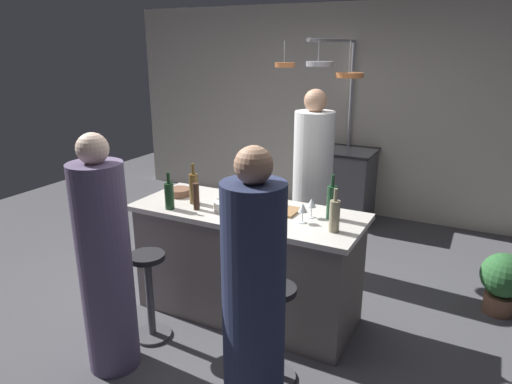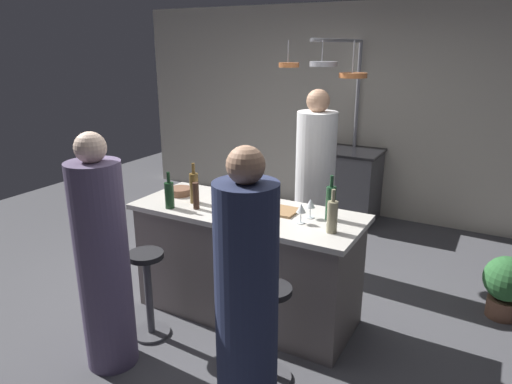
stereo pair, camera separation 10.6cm
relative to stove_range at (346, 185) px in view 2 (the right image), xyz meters
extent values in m
plane|color=#4C4C51|center=(0.00, -2.45, -0.45)|extent=(9.00, 9.00, 0.00)
cube|color=beige|center=(0.00, 0.40, 0.85)|extent=(6.40, 0.16, 2.60)
cube|color=slate|center=(0.00, -2.45, -0.02)|extent=(1.72, 0.66, 0.86)
cube|color=beige|center=(0.00, -2.45, 0.43)|extent=(1.80, 0.72, 0.04)
cube|color=#47474C|center=(0.00, 0.00, -0.02)|extent=(0.76, 0.60, 0.86)
cube|color=black|center=(0.00, 0.00, 0.43)|extent=(0.80, 0.64, 0.03)
cylinder|color=white|center=(0.16, -1.45, 0.32)|extent=(0.37, 0.37, 1.54)
sphere|color=tan|center=(0.16, -1.45, 1.19)|extent=(0.21, 0.21, 0.21)
cylinder|color=#4C4C51|center=(0.54, -3.07, -0.43)|extent=(0.28, 0.28, 0.02)
cylinder|color=#4C4C51|center=(0.54, -3.07, -0.11)|extent=(0.06, 0.06, 0.62)
cylinder|color=black|center=(0.54, -3.07, 0.21)|extent=(0.26, 0.26, 0.04)
cylinder|color=#262D4C|center=(0.57, -3.43, 0.28)|extent=(0.35, 0.35, 1.45)
sphere|color=tan|center=(0.57, -3.43, 1.10)|extent=(0.20, 0.20, 0.20)
cylinder|color=#4C4C51|center=(-0.49, -3.07, -0.43)|extent=(0.28, 0.28, 0.02)
cylinder|color=#4C4C51|center=(-0.49, -3.07, -0.11)|extent=(0.06, 0.06, 0.62)
cylinder|color=black|center=(-0.49, -3.07, 0.21)|extent=(0.26, 0.26, 0.04)
cylinder|color=#594C6B|center=(-0.51, -3.43, 0.27)|extent=(0.34, 0.34, 1.43)
sphere|color=beige|center=(-0.51, -3.43, 1.07)|extent=(0.20, 0.20, 0.20)
cylinder|color=gray|center=(0.00, 0.25, 0.63)|extent=(0.04, 0.04, 2.15)
cylinder|color=gray|center=(0.00, -0.51, 1.70)|extent=(0.04, 1.52, 0.04)
cylinder|color=#B26638|center=(-0.30, -1.09, 1.47)|extent=(0.20, 0.20, 0.04)
cylinder|color=gray|center=(-0.30, -1.12, 1.59)|extent=(0.01, 0.01, 0.23)
cylinder|color=gray|center=(0.05, -1.08, 1.49)|extent=(0.26, 0.26, 0.04)
cylinder|color=gray|center=(0.05, -1.12, 1.60)|extent=(0.01, 0.01, 0.22)
cylinder|color=#B26638|center=(0.35, -1.10, 1.39)|extent=(0.26, 0.26, 0.04)
cylinder|color=gray|center=(0.35, -1.12, 1.55)|extent=(0.01, 0.01, 0.31)
cylinder|color=brown|center=(1.84, -1.50, -0.37)|extent=(0.24, 0.24, 0.16)
sphere|color=#2D6633|center=(1.84, -1.50, -0.11)|extent=(0.36, 0.36, 0.36)
cube|color=#997047|center=(0.22, -2.37, 0.46)|extent=(0.32, 0.22, 0.02)
cylinder|color=#382319|center=(-0.35, -2.62, 0.56)|extent=(0.05, 0.05, 0.21)
cylinder|color=#143319|center=(-0.54, -2.70, 0.55)|extent=(0.07, 0.07, 0.20)
cylinder|color=#143319|center=(-0.54, -2.70, 0.70)|extent=(0.03, 0.03, 0.08)
cylinder|color=brown|center=(-0.45, -2.51, 0.57)|extent=(0.07, 0.07, 0.24)
cylinder|color=brown|center=(-0.45, -2.51, 0.74)|extent=(0.03, 0.03, 0.08)
cylinder|color=#193D23|center=(0.63, -2.33, 0.58)|extent=(0.07, 0.07, 0.24)
cylinder|color=#193D23|center=(0.63, -2.33, 0.74)|extent=(0.03, 0.03, 0.08)
cylinder|color=gray|center=(0.73, -2.56, 0.56)|extent=(0.07, 0.07, 0.22)
cylinder|color=gray|center=(0.73, -2.56, 0.71)|extent=(0.03, 0.03, 0.08)
cylinder|color=silver|center=(-0.13, -2.38, 0.46)|extent=(0.06, 0.06, 0.01)
cylinder|color=silver|center=(-0.13, -2.38, 0.50)|extent=(0.01, 0.01, 0.07)
cone|color=silver|center=(-0.13, -2.38, 0.57)|extent=(0.07, 0.07, 0.06)
cylinder|color=silver|center=(0.50, -2.38, 0.46)|extent=(0.06, 0.06, 0.01)
cylinder|color=silver|center=(0.50, -2.38, 0.50)|extent=(0.01, 0.01, 0.07)
cone|color=silver|center=(0.50, -2.38, 0.57)|extent=(0.07, 0.07, 0.06)
cylinder|color=silver|center=(0.48, -2.51, 0.46)|extent=(0.06, 0.06, 0.01)
cylinder|color=silver|center=(0.48, -2.51, 0.50)|extent=(0.01, 0.01, 0.07)
cone|color=silver|center=(0.48, -2.51, 0.57)|extent=(0.07, 0.07, 0.06)
cylinder|color=brown|center=(-0.68, -2.40, 0.48)|extent=(0.20, 0.20, 0.06)
cylinder|color=silver|center=(-0.14, -2.54, 0.49)|extent=(0.18, 0.18, 0.07)
camera|label=1|loc=(1.59, -5.38, 1.66)|focal=32.39mm
camera|label=2|loc=(1.68, -5.33, 1.66)|focal=32.39mm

